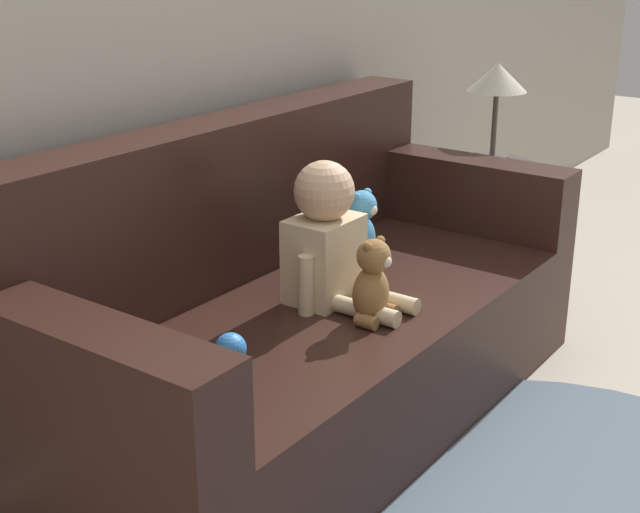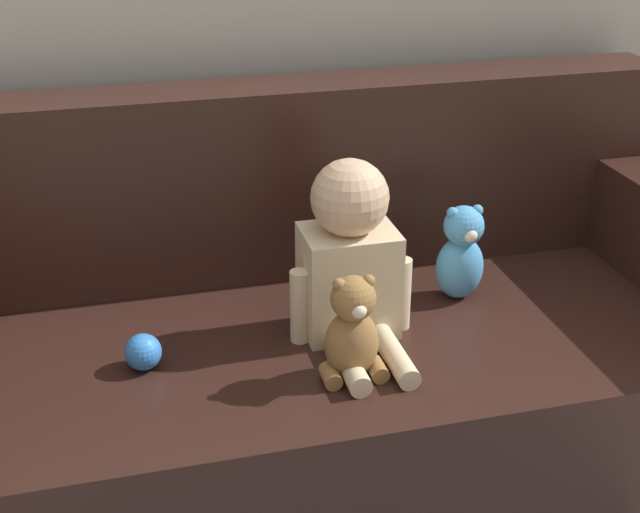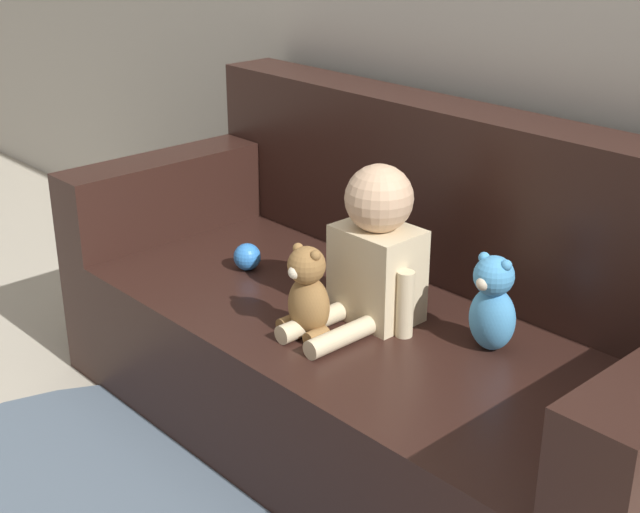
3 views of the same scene
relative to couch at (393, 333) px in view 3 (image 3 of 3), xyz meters
name	(u,v)px [view 3 (image 3 of 3)]	position (x,y,z in m)	size (l,w,h in m)	color
ground_plane	(374,438)	(0.00, -0.06, -0.30)	(12.00, 12.00, 0.00)	#B7AD99
couch	(393,333)	(0.00, 0.00, 0.00)	(1.85, 0.83, 0.86)	black
person_baby	(374,253)	(0.02, -0.10, 0.26)	(0.28, 0.36, 0.40)	beige
teddy_bear_brown	(308,294)	(-0.03, -0.28, 0.19)	(0.14, 0.11, 0.23)	olive
plush_toy_side	(493,304)	(0.32, -0.01, 0.20)	(0.12, 0.11, 0.24)	#4C9EDB
toy_ball	(247,257)	(-0.44, -0.14, 0.12)	(0.08, 0.08, 0.08)	#337FDB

